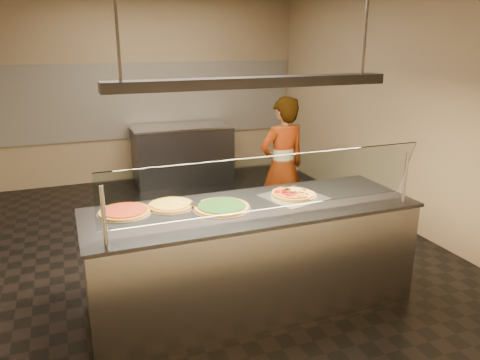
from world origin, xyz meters
name	(u,v)px	position (x,y,z in m)	size (l,w,h in m)	color
ground	(206,246)	(0.00, 0.00, -0.01)	(5.00, 6.00, 0.02)	black
wall_back	(149,88)	(0.00, 3.01, 1.50)	(5.00, 0.02, 3.00)	#9D8965
wall_front	(383,208)	(0.00, -3.01, 1.50)	(5.00, 0.02, 3.00)	#9D8965
wall_right	(397,104)	(2.51, 0.00, 1.50)	(0.02, 6.00, 3.00)	#9D8965
tile_band	(150,100)	(0.00, 2.98, 1.30)	(4.90, 0.02, 1.20)	silver
serving_counter	(252,256)	(0.02, -1.33, 0.47)	(2.78, 0.94, 0.93)	#B7B7BC
sneeze_guard	(270,184)	(0.02, -1.67, 1.23)	(2.54, 0.18, 0.54)	#B7B7BC
perforated_tray	(293,196)	(0.46, -1.24, 0.94)	(0.58, 0.58, 0.01)	silver
half_pizza_pepperoni	(284,194)	(0.36, -1.23, 0.96)	(0.30, 0.43, 0.05)	#9E671F
half_pizza_sausage	(303,193)	(0.55, -1.24, 0.96)	(0.30, 0.43, 0.04)	#9E671F
pizza_spinach	(222,207)	(-0.24, -1.29, 0.95)	(0.48, 0.48, 0.03)	silver
pizza_cheese	(171,205)	(-0.61, -1.08, 0.94)	(0.41, 0.41, 0.03)	silver
pizza_tomato	(125,211)	(-1.00, -1.10, 0.94)	(0.44, 0.44, 0.03)	silver
pizza_spatula	(187,203)	(-0.49, -1.13, 0.96)	(0.26, 0.19, 0.02)	#B7B7BC
prep_table	(183,154)	(0.40, 2.55, 0.47)	(1.59, 0.74, 0.93)	#3F3F44
worker	(282,166)	(0.99, 0.07, 0.82)	(0.60, 0.39, 1.65)	#2D2734
heat_lamp_housing	(253,82)	(0.02, -1.33, 1.95)	(2.30, 0.18, 0.08)	#3F3F44
lamp_rod_left	(115,4)	(-0.98, -1.33, 2.50)	(0.02, 0.02, 1.01)	#B7B7BC
lamp_rod_right	(367,10)	(1.02, -1.33, 2.50)	(0.02, 0.02, 1.01)	#B7B7BC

